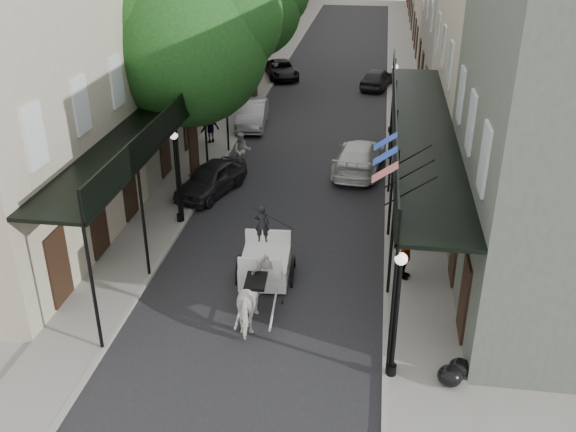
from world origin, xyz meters
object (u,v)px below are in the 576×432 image
(carriage, at_px, (266,242))
(car_right_far, at_px, (377,78))
(pedestrian_sidewalk_right, at_px, (405,257))
(car_left_far, at_px, (282,69))
(pedestrian_walking, at_px, (242,151))
(pedestrian_sidewalk_left, at_px, (210,127))
(horse, at_px, (256,297))
(car_left_mid, at_px, (252,114))
(lamppost_right_far, at_px, (393,98))
(car_right_near, at_px, (359,157))
(tree_far, at_px, (258,3))
(car_left_near, at_px, (211,179))
(lamppost_left, at_px, (177,176))
(lamppost_right_near, at_px, (396,314))

(carriage, height_order, car_right_far, carriage)
(pedestrian_sidewalk_right, bearing_deg, car_left_far, 34.60)
(pedestrian_walking, height_order, pedestrian_sidewalk_left, pedestrian_walking)
(horse, bearing_deg, pedestrian_sidewalk_left, -74.28)
(pedestrian_walking, relative_size, car_left_mid, 0.42)
(pedestrian_walking, bearing_deg, car_left_mid, 81.18)
(pedestrian_sidewalk_left, relative_size, car_left_mid, 0.38)
(lamppost_right_far, relative_size, car_right_near, 0.75)
(pedestrian_sidewalk_left, height_order, car_left_far, pedestrian_sidewalk_left)
(tree_far, relative_size, pedestrian_sidewalk_right, 5.43)
(pedestrian_walking, bearing_deg, lamppost_right_far, 25.37)
(pedestrian_sidewalk_right, bearing_deg, carriage, 109.58)
(pedestrian_sidewalk_left, distance_m, car_left_near, 6.30)
(pedestrian_sidewalk_right, height_order, car_right_near, pedestrian_sidewalk_right)
(lamppost_left, relative_size, carriage, 1.21)
(lamppost_right_near, xyz_separation_m, car_left_far, (-7.70, 31.29, -1.44))
(horse, xyz_separation_m, car_left_mid, (-3.67, 18.30, -0.21))
(lamppost_right_near, distance_m, pedestrian_sidewalk_left, 19.48)
(pedestrian_sidewalk_left, bearing_deg, lamppost_right_near, 76.76)
(carriage, distance_m, car_left_mid, 15.84)
(car_right_near, bearing_deg, lamppost_right_far, -99.00)
(car_left_far, relative_size, car_right_near, 0.88)
(horse, xyz_separation_m, car_left_near, (-3.67, 9.05, -0.23))
(lamppost_right_far, xyz_separation_m, car_left_near, (-7.70, -9.00, -1.36))
(car_right_far, bearing_deg, pedestrian_sidewalk_left, 69.94)
(lamppost_right_near, xyz_separation_m, lamppost_left, (-8.20, 8.00, 0.00))
(tree_far, bearing_deg, car_left_near, -87.57)
(tree_far, height_order, lamppost_right_near, tree_far)
(pedestrian_sidewalk_left, bearing_deg, horse, 67.40)
(lamppost_left, height_order, car_right_near, lamppost_left)
(pedestrian_sidewalk_left, height_order, car_right_far, pedestrian_sidewalk_left)
(carriage, relative_size, pedestrian_sidewalk_left, 1.85)
(car_right_near, bearing_deg, carriage, 80.50)
(lamppost_right_near, height_order, car_left_near, lamppost_right_near)
(car_left_near, height_order, car_right_near, car_right_near)
(lamppost_right_far, relative_size, horse, 1.70)
(lamppost_left, xyz_separation_m, carriage, (4.00, -3.19, -0.85))
(lamppost_left, distance_m, car_left_near, 3.33)
(car_left_near, distance_m, car_right_near, 7.10)
(car_left_far, distance_m, car_right_near, 17.94)
(carriage, bearing_deg, car_right_near, 70.87)
(lamppost_right_near, height_order, lamppost_right_far, same)
(tree_far, xyz_separation_m, horse, (4.32, -24.23, -4.92))
(lamppost_right_near, xyz_separation_m, pedestrian_sidewalk_right, (0.42, 4.98, -1.14))
(lamppost_right_far, distance_m, pedestrian_walking, 9.28)
(lamppost_right_far, relative_size, carriage, 1.21)
(horse, distance_m, car_left_far, 29.57)
(horse, bearing_deg, car_right_near, -104.91)
(lamppost_right_far, height_order, horse, lamppost_right_far)
(car_right_far, bearing_deg, lamppost_right_far, 109.62)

